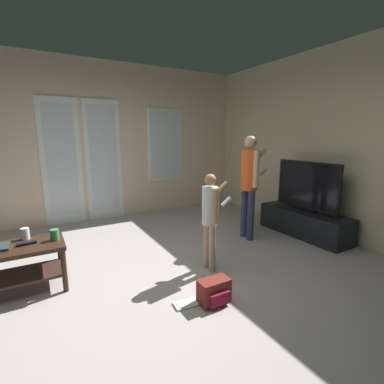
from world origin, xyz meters
name	(u,v)px	position (x,y,z in m)	size (l,w,h in m)	color
ground_plane	(144,287)	(0.00, 0.00, -0.01)	(6.08, 5.46, 0.02)	#A89E99
wall_back_with_doors	(89,144)	(0.03, 2.70, 1.37)	(6.08, 0.09, 2.82)	beige
wall_right_plain	(338,144)	(3.01, 0.00, 1.40)	(0.06, 5.46, 2.79)	beige
coffee_table	(7,261)	(-1.16, 0.52, 0.34)	(1.01, 0.50, 0.47)	#321E14
tv_stand	(304,223)	(2.67, 0.20, 0.19)	(0.46, 1.40, 0.39)	black
flat_screen_tv	(307,186)	(2.67, 0.21, 0.77)	(0.08, 1.06, 0.75)	black
person_adult	(250,178)	(1.84, 0.54, 0.90)	(0.57, 0.41, 1.51)	#343858
person_child	(211,213)	(0.80, -0.01, 0.66)	(0.46, 0.30, 1.10)	tan
backpack	(214,292)	(0.47, -0.59, 0.11)	(0.29, 0.20, 0.22)	maroon
loose_keyboard	(197,301)	(0.33, -0.50, 0.01)	(0.45, 0.18, 0.02)	white
cup_near_edge	(55,235)	(-0.74, 0.51, 0.53)	(0.08, 0.08, 0.11)	#3C8E48
cup_by_laptop	(25,234)	(-0.99, 0.69, 0.53)	(0.08, 0.08, 0.12)	white
tv_remote_black	(26,244)	(-0.99, 0.51, 0.48)	(0.17, 0.05, 0.02)	black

